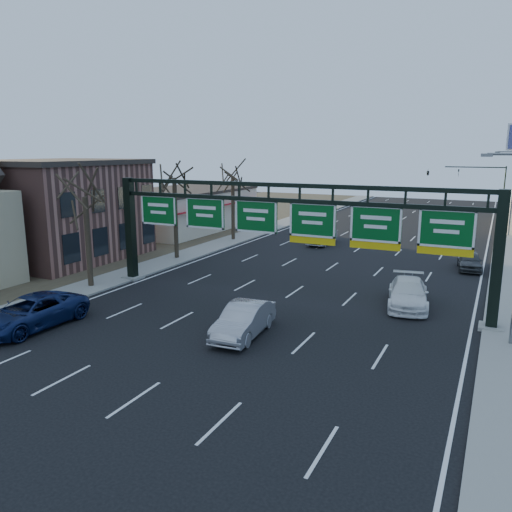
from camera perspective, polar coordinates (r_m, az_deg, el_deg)
The scene contains 18 objects.
ground at distance 24.25m, azimuth -4.50°, elevation -10.01°, with size 160.00×160.00×0.00m, color black.
sidewalk_left at distance 47.09m, azimuth -5.54°, elevation 0.93°, with size 3.00×120.00×0.12m, color gray.
sidewalk_right at distance 40.32m, azimuth 27.23°, elevation -2.26°, with size 3.00×120.00×0.12m, color gray.
dirt_strip_left at distance 54.42m, azimuth -16.55°, elevation 1.96°, with size 21.00×120.00×0.06m, color #473D2B.
lane_markings at distance 41.94m, azimuth 9.53°, elevation -0.63°, with size 21.60×120.00×0.01m, color white.
sign_gantry at distance 29.90m, azimuth 3.45°, elevation 3.45°, with size 24.60×1.20×7.20m.
brick_block at distance 45.10m, azimuth -21.30°, elevation 4.95°, with size 10.40×12.40×8.30m.
cream_strip at distance 58.89m, azimuth -8.20°, elevation 5.36°, with size 10.90×18.40×4.70m.
tree_gantry at distance 34.45m, azimuth -19.10°, elevation 8.11°, with size 3.60×3.60×8.48m.
tree_mid at distance 42.07m, azimuth -9.38°, elevation 10.20°, with size 3.60×3.60×9.24m.
tree_far at distance 50.56m, azimuth -2.69°, elevation 10.21°, with size 3.60×3.60×8.86m.
streetlight_far at distance 59.42m, azimuth 27.19°, elevation 6.86°, with size 2.15×0.22×9.00m.
traffic_signal_mast at distance 74.60m, azimuth 21.87°, elevation 8.43°, with size 10.16×0.54×7.00m.
car_blue_suv at distance 28.51m, azimuth -24.33°, elevation -5.88°, with size 2.77×6.02×1.67m, color #12204F.
car_silver_sedan at distance 24.96m, azimuth -1.41°, elevation -7.33°, with size 1.71×4.91×1.62m, color #A3A2A7.
car_white_wagon at distance 30.86m, azimuth 16.98°, elevation -4.08°, with size 2.23×5.48×1.59m, color white.
car_grey_far at distance 41.85m, azimuth 23.24°, elevation -0.49°, with size 1.68×4.18×1.43m, color #3A3D3F.
car_silver_distant at distance 49.31m, azimuth 7.58°, elevation 2.25°, with size 1.68×4.81×1.58m, color #ABABB0.
Camera 1 is at (11.56, -19.28, 9.08)m, focal length 35.00 mm.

